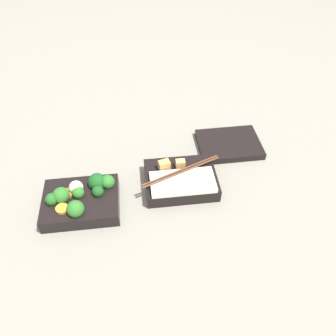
% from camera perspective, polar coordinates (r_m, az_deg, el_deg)
% --- Properties ---
extents(ground_plane, '(3.00, 3.00, 0.00)m').
position_cam_1_polar(ground_plane, '(0.83, -5.88, -5.17)').
color(ground_plane, gray).
extents(bento_tray_vegetable, '(0.18, 0.14, 0.07)m').
position_cam_1_polar(bento_tray_vegetable, '(0.82, -14.85, -5.28)').
color(bento_tray_vegetable, black).
rests_on(bento_tray_vegetable, ground_plane).
extents(bento_tray_rice, '(0.21, 0.14, 0.06)m').
position_cam_1_polar(bento_tray_rice, '(0.83, 2.23, -2.07)').
color(bento_tray_rice, black).
rests_on(bento_tray_rice, ground_plane).
extents(bento_lid, '(0.18, 0.13, 0.02)m').
position_cam_1_polar(bento_lid, '(0.97, 10.56, 4.08)').
color(bento_lid, black).
rests_on(bento_lid, ground_plane).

